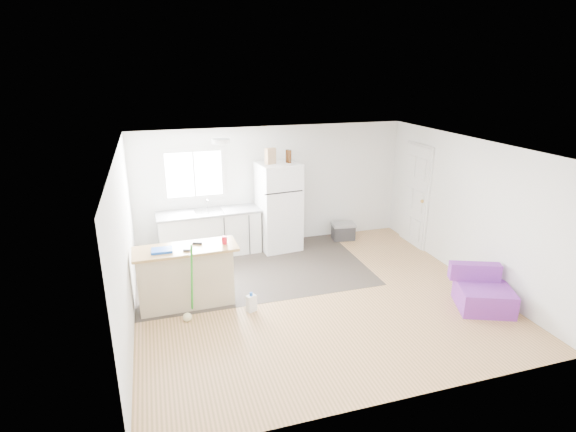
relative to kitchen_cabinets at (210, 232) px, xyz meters
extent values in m
cube|color=olive|center=(1.35, -2.19, -0.45)|extent=(5.50, 5.00, 0.01)
cube|color=white|center=(1.35, -2.19, 1.95)|extent=(5.50, 5.00, 0.01)
cube|color=white|center=(1.35, 0.31, 0.75)|extent=(5.50, 0.01, 2.40)
cube|color=white|center=(1.35, -4.69, 0.75)|extent=(5.50, 0.01, 2.40)
cube|color=white|center=(-1.40, -2.19, 0.75)|extent=(0.01, 5.00, 2.40)
cube|color=white|center=(4.10, -2.19, 0.75)|extent=(0.01, 5.00, 2.40)
cube|color=#352D27|center=(0.62, -0.94, -0.44)|extent=(4.05, 2.50, 0.00)
cube|color=white|center=(-0.20, 0.30, 1.10)|extent=(1.18, 0.04, 0.98)
cube|color=white|center=(-0.20, 0.28, 1.10)|extent=(1.05, 0.01, 0.85)
cube|color=white|center=(-0.20, 0.27, 1.10)|extent=(0.03, 0.02, 0.85)
cube|color=white|center=(4.07, -0.64, 0.57)|extent=(0.05, 0.82, 2.03)
cube|color=white|center=(4.08, -0.64, 0.57)|extent=(0.03, 0.92, 2.10)
sphere|color=gold|center=(4.02, -0.96, 0.55)|extent=(0.07, 0.07, 0.07)
cylinder|color=white|center=(0.15, -0.99, 1.91)|extent=(0.30, 0.30, 0.07)
cube|color=white|center=(0.00, 0.00, -0.03)|extent=(1.93, 0.65, 0.84)
cube|color=gray|center=(0.00, 0.00, 0.41)|extent=(1.99, 0.69, 0.04)
cube|color=silver|center=(0.00, -0.03, 0.41)|extent=(0.54, 0.42, 0.06)
cube|color=#C1B38B|center=(-0.62, -1.86, 0.00)|extent=(1.40, 0.52, 0.90)
cube|color=#B1834B|center=(-0.59, -1.86, 0.47)|extent=(1.54, 0.61, 0.04)
cube|color=white|center=(1.36, -0.07, 0.42)|extent=(0.84, 0.79, 1.74)
cube|color=black|center=(1.36, -0.43, 0.81)|extent=(0.76, 0.09, 0.02)
cube|color=silver|center=(1.06, -0.44, 1.03)|extent=(0.03, 0.02, 0.31)
cube|color=silver|center=(1.06, -0.44, 0.27)|extent=(0.03, 0.02, 0.61)
cube|color=#2E2E31|center=(2.79, -0.04, -0.30)|extent=(0.49, 0.36, 0.30)
cube|color=gray|center=(2.79, -0.04, -0.12)|extent=(0.51, 0.38, 0.06)
cube|color=purple|center=(3.67, -3.30, -0.27)|extent=(0.98, 0.95, 0.36)
cube|color=purple|center=(3.67, -3.04, 0.05)|extent=(0.77, 0.46, 0.27)
cube|color=white|center=(0.28, -2.35, -0.32)|extent=(0.17, 0.15, 0.26)
cylinder|color=blue|center=(0.28, -2.35, -0.16)|extent=(0.07, 0.07, 0.05)
cylinder|color=green|center=(-0.55, -2.24, 0.16)|extent=(0.07, 0.31, 1.15)
sphere|color=beige|center=(-0.67, -2.35, -0.39)|extent=(0.13, 0.13, 0.13)
cylinder|color=red|center=(-0.01, -1.88, 0.55)|extent=(0.08, 0.08, 0.12)
cube|color=blue|center=(-0.93, -1.91, 0.51)|extent=(0.31, 0.23, 0.04)
cube|color=black|center=(-0.40, -1.77, 0.51)|extent=(0.15, 0.10, 0.03)
cube|color=black|center=(-0.58, -2.00, 0.51)|extent=(0.11, 0.07, 0.03)
cube|color=tan|center=(1.21, -0.08, 1.44)|extent=(0.22, 0.17, 0.30)
cylinder|color=#3A1E0A|center=(1.58, -0.12, 1.42)|extent=(0.08, 0.08, 0.25)
cylinder|color=#3A1E0A|center=(1.55, -0.06, 1.42)|extent=(0.07, 0.07, 0.25)
camera|label=1|loc=(-0.94, -8.21, 3.06)|focal=28.00mm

